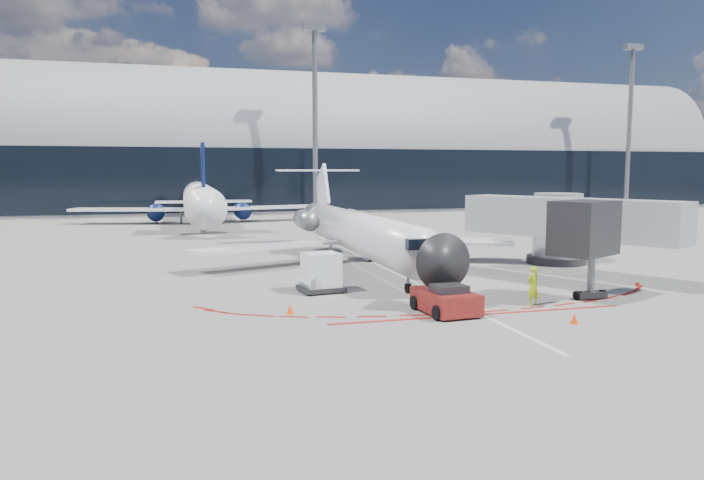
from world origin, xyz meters
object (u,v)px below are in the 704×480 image
object	(u,v)px
ramp_worker	(533,286)
uld_container	(321,273)
regional_jet	(356,231)
pushback_tug	(446,300)

from	to	relation	value
ramp_worker	uld_container	bearing A→B (deg)	-46.20
regional_jet	pushback_tug	size ratio (longest dim) A/B	5.30
regional_jet	uld_container	world-z (taller)	regional_jet
regional_jet	ramp_worker	bearing A→B (deg)	-71.85
regional_jet	ramp_worker	xyz separation A→B (m)	(4.68, -14.28, -1.37)
ramp_worker	regional_jet	bearing A→B (deg)	-85.21
ramp_worker	uld_container	size ratio (longest dim) A/B	0.77
pushback_tug	ramp_worker	xyz separation A→B (m)	(4.64, 0.48, 0.35)
pushback_tug	uld_container	xyz separation A→B (m)	(-4.31, 6.26, 0.43)
pushback_tug	uld_container	distance (m)	7.61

